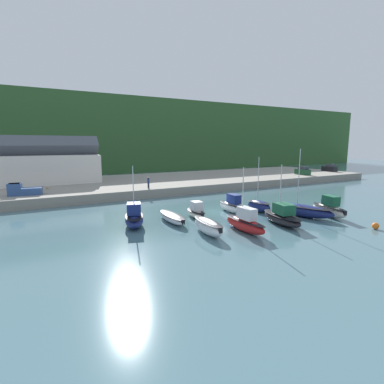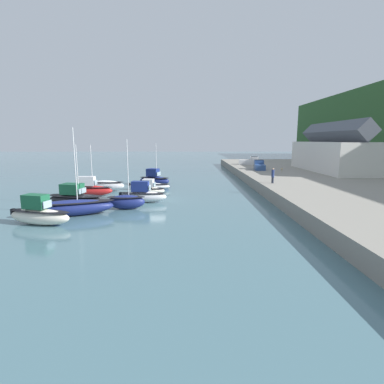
{
  "view_description": "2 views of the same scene",
  "coord_description": "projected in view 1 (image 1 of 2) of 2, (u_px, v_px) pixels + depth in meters",
  "views": [
    {
      "loc": [
        -23.2,
        -34.09,
        9.45
      ],
      "look_at": [
        1.51,
        10.14,
        1.29
      ],
      "focal_mm": 28.0,
      "sensor_mm": 36.0,
      "label": 1
    },
    {
      "loc": [
        37.84,
        4.38,
        7.63
      ],
      "look_at": [
        3.93,
        4.7,
        1.7
      ],
      "focal_mm": 28.0,
      "sensor_mm": 36.0,
      "label": 2
    }
  ],
  "objects": [
    {
      "name": "ground_plane",
      "position": [
        218.0,
        212.0,
        42.06
      ],
      "size": [
        320.0,
        320.0,
        0.0
      ],
      "primitive_type": "plane",
      "color": "#476B75"
    },
    {
      "name": "hillside_backdrop",
      "position": [
        89.0,
        137.0,
        119.29
      ],
      "size": [
        240.0,
        62.74,
        24.67
      ],
      "color": "#335B2D",
      "rests_on": "ground_plane"
    },
    {
      "name": "quay_promenade",
      "position": [
        146.0,
        183.0,
        66.45
      ],
      "size": [
        114.5,
        27.99,
        1.56
      ],
      "color": "gray",
      "rests_on": "ground_plane"
    },
    {
      "name": "harbor_clubhouse",
      "position": [
        39.0,
        166.0,
        59.23
      ],
      "size": [
        22.88,
        8.34,
        9.54
      ],
      "color": "silver",
      "rests_on": "quay_promenade"
    },
    {
      "name": "moored_boat_0",
      "position": [
        134.0,
        218.0,
        34.43
      ],
      "size": [
        3.75,
        5.82,
        7.0
      ],
      "rotation": [
        0.0,
        0.0,
        -0.32
      ],
      "color": "navy",
      "rests_on": "ground_plane"
    },
    {
      "name": "moored_boat_1",
      "position": [
        172.0,
        218.0,
        36.49
      ],
      "size": [
        1.92,
        6.68,
        1.05
      ],
      "rotation": [
        0.0,
        0.0,
        -0.03
      ],
      "color": "white",
      "rests_on": "ground_plane"
    },
    {
      "name": "moored_boat_2",
      "position": [
        196.0,
        212.0,
        38.79
      ],
      "size": [
        2.25,
        4.52,
        2.14
      ],
      "rotation": [
        0.0,
        0.0,
        -0.12
      ],
      "color": "white",
      "rests_on": "ground_plane"
    },
    {
      "name": "moored_boat_3",
      "position": [
        233.0,
        206.0,
        41.41
      ],
      "size": [
        1.86,
        6.06,
        2.63
      ],
      "rotation": [
        0.0,
        0.0,
        -0.05
      ],
      "color": "silver",
      "rests_on": "ground_plane"
    },
    {
      "name": "moored_boat_4",
      "position": [
        259.0,
        206.0,
        42.12
      ],
      "size": [
        1.79,
        4.26,
        7.69
      ],
      "rotation": [
        0.0,
        0.0,
        0.02
      ],
      "color": "navy",
      "rests_on": "ground_plane"
    },
    {
      "name": "moored_boat_5",
      "position": [
        208.0,
        226.0,
        31.56
      ],
      "size": [
        2.13,
        5.9,
        1.63
      ],
      "rotation": [
        0.0,
        0.0,
        -0.09
      ],
      "color": "white",
      "rests_on": "ground_plane"
    },
    {
      "name": "moored_boat_6",
      "position": [
        245.0,
        223.0,
        32.46
      ],
      "size": [
        1.65,
        6.48,
        7.0
      ],
      "rotation": [
        0.0,
        0.0,
        -0.02
      ],
      "color": "red",
      "rests_on": "ground_plane"
    },
    {
      "name": "moored_boat_7",
      "position": [
        282.0,
        217.0,
        35.42
      ],
      "size": [
        3.63,
        7.09,
        7.08
      ],
      "rotation": [
        0.0,
        0.0,
        -0.2
      ],
      "color": "black",
      "rests_on": "ground_plane"
    },
    {
      "name": "moored_boat_8",
      "position": [
        302.0,
        210.0,
        39.26
      ],
      "size": [
        4.62,
        8.76,
        8.82
      ],
      "rotation": [
        0.0,
        0.0,
        0.3
      ],
      "color": "navy",
      "rests_on": "ground_plane"
    },
    {
      "name": "moored_boat_9",
      "position": [
        329.0,
        209.0,
        39.37
      ],
      "size": [
        3.08,
        6.39,
        2.78
      ],
      "rotation": [
        0.0,
        0.0,
        -0.24
      ],
      "color": "white",
      "rests_on": "ground_plane"
    },
    {
      "name": "parked_car_0",
      "position": [
        330.0,
        168.0,
        86.92
      ],
      "size": [
        2.07,
        4.31,
        2.16
      ],
      "rotation": [
        0.0,
        0.0,
        -0.06
      ],
      "color": "black",
      "rests_on": "quay_promenade"
    },
    {
      "name": "parked_car_1",
      "position": [
        303.0,
        171.0,
        77.65
      ],
      "size": [
        2.38,
        4.42,
        2.16
      ],
      "rotation": [
        0.0,
        0.0,
        -0.14
      ],
      "color": "#1E4C2D",
      "rests_on": "quay_promenade"
    },
    {
      "name": "pickup_truck_0",
      "position": [
        22.0,
        190.0,
        46.46
      ],
      "size": [
        4.93,
        2.52,
        1.9
      ],
      "rotation": [
        0.0,
        0.0,
        1.45
      ],
      "color": "#2D4C84",
      "rests_on": "quay_promenade"
    },
    {
      "name": "person_on_quay",
      "position": [
        148.0,
        182.0,
        53.65
      ],
      "size": [
        0.4,
        0.4,
        2.14
      ],
      "color": "#232838",
      "rests_on": "quay_promenade"
    },
    {
      "name": "dog_on_quay",
      "position": [
        47.0,
        188.0,
        51.38
      ],
      "size": [
        0.83,
        0.69,
        0.68
      ],
      "rotation": [
        0.0,
        0.0,
        0.99
      ],
      "color": "tan",
      "rests_on": "quay_promenade"
    },
    {
      "name": "mooring_buoy_0",
      "position": [
        375.0,
        226.0,
        33.48
      ],
      "size": [
        0.75,
        0.75,
        0.75
      ],
      "color": "orange",
      "rests_on": "ground_plane"
    }
  ]
}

